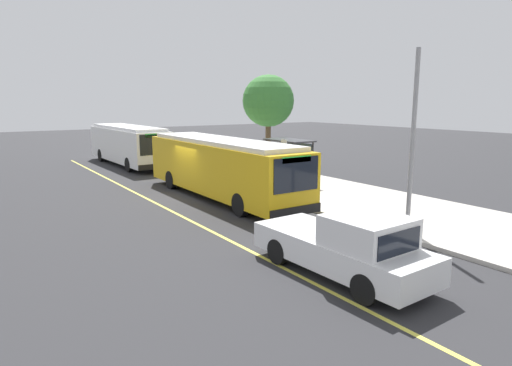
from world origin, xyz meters
The scene contains 12 objects.
ground_plane centered at (0.00, 0.00, 0.00)m, with size 120.00×120.00×0.00m, color #2B2B2D.
sidewalk_curb centered at (0.00, 6.00, 0.07)m, with size 44.00×6.40×0.15m, color #B7B2A8.
lane_stripe_center centered at (0.00, -2.20, 0.00)m, with size 36.00×0.14×0.01m, color #E0D64C.
transit_bus_main centered at (1.34, 1.01, 1.62)m, with size 11.86×2.63×2.95m.
transit_bus_second centered at (-12.73, 0.91, 1.62)m, with size 10.94×2.77×2.95m.
pickup_truck centered at (12.11, -1.16, 0.86)m, with size 5.47×2.19×1.85m.
bus_shelter centered at (0.36, 6.06, 1.92)m, with size 2.90×1.60×2.48m.
waiting_bench centered at (0.32, 6.13, 0.63)m, with size 1.60×0.48×0.95m.
route_sign_post centered at (3.11, 3.57, 1.96)m, with size 0.44×0.08×2.80m.
pedestrian_commuter centered at (2.44, 4.03, 1.12)m, with size 0.24×0.40×1.69m.
street_tree_near_shelter centered at (-3.96, 7.64, 4.77)m, with size 3.43×3.43×6.36m.
utility_pole centered at (10.55, 3.50, 3.35)m, with size 0.16×0.16×6.40m, color gray.
Camera 1 is at (20.26, -9.62, 4.75)m, focal length 30.92 mm.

